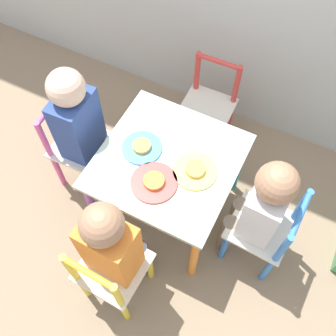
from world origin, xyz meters
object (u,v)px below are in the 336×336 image
(chair_yellow, at_px, (111,273))
(chair_red, at_px, (208,108))
(child_front, at_px, (113,244))
(chair_blue, at_px, (265,230))
(child_right, at_px, (260,206))
(plate_left, at_px, (142,147))
(child_left, at_px, (81,125))
(plate_right, at_px, (195,170))
(plate_front, at_px, (154,182))
(chair_pink, at_px, (78,146))
(kids_table, at_px, (168,168))

(chair_yellow, xyz_separation_m, chair_red, (0.00, 0.97, 0.00))
(child_front, bearing_deg, chair_blue, -139.17)
(child_right, distance_m, plate_left, 0.55)
(child_left, bearing_deg, chair_red, -41.70)
(child_right, bearing_deg, chair_yellow, -40.80)
(child_right, bearing_deg, chair_blue, 90.00)
(child_right, bearing_deg, child_front, -44.69)
(plate_left, bearing_deg, chair_red, 76.99)
(chair_yellow, bearing_deg, chair_red, -88.19)
(chair_blue, relative_size, chair_red, 1.00)
(child_front, bearing_deg, child_left, -42.68)
(child_front, xyz_separation_m, plate_right, (0.14, 0.42, 0.02))
(child_left, height_order, plate_front, child_left)
(chair_pink, relative_size, plate_right, 2.82)
(chair_yellow, distance_m, plate_left, 0.54)
(chair_pink, bearing_deg, chair_red, -45.44)
(kids_table, distance_m, child_front, 0.43)
(plate_left, bearing_deg, chair_pink, -176.63)
(chair_yellow, relative_size, plate_right, 2.82)
(plate_right, bearing_deg, child_right, -3.62)
(child_left, bearing_deg, chair_pink, 90.00)
(chair_yellow, xyz_separation_m, plate_left, (-0.11, 0.48, 0.20))
(kids_table, distance_m, plate_right, 0.15)
(chair_blue, bearing_deg, plate_right, -90.89)
(chair_yellow, distance_m, plate_front, 0.41)
(plate_left, xyz_separation_m, plate_front, (0.13, -0.13, 0.00))
(chair_red, height_order, plate_front, chair_red)
(plate_left, bearing_deg, child_front, -75.33)
(child_left, bearing_deg, plate_right, -90.57)
(chair_pink, height_order, chair_yellow, same)
(kids_table, xyz_separation_m, child_front, (-0.01, -0.42, 0.06))
(child_right, relative_size, plate_right, 3.90)
(plate_right, bearing_deg, child_front, -108.36)
(chair_blue, height_order, child_left, child_left)
(child_front, height_order, plate_left, child_front)
(chair_pink, height_order, chair_red, same)
(plate_left, distance_m, plate_front, 0.18)
(chair_blue, xyz_separation_m, chair_red, (-0.50, 0.51, 0.00))
(chair_yellow, bearing_deg, plate_front, -90.70)
(kids_table, height_order, chair_blue, chair_blue)
(kids_table, relative_size, plate_front, 2.99)
(chair_blue, xyz_separation_m, child_right, (-0.06, 0.00, 0.18))
(chair_yellow, height_order, plate_right, chair_yellow)
(chair_blue, bearing_deg, chair_pink, -87.48)
(kids_table, bearing_deg, child_right, -2.54)
(chair_blue, xyz_separation_m, plate_right, (-0.36, 0.02, 0.20))
(chair_blue, height_order, plate_left, chair_blue)
(kids_table, xyz_separation_m, chair_pink, (-0.48, -0.02, -0.13))
(chair_pink, distance_m, plate_left, 0.41)
(plate_left, bearing_deg, plate_front, -45.00)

